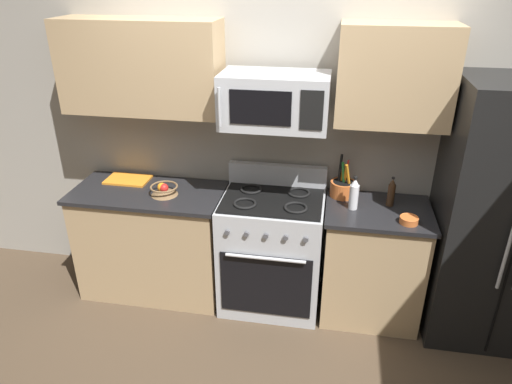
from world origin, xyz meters
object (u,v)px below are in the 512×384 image
(prep_bowl, at_px, (409,220))
(refrigerator, at_px, (501,217))
(microwave, at_px, (275,100))
(range_oven, at_px, (272,251))
(bottle_soy, at_px, (391,193))
(cutting_board, at_px, (128,180))
(utensil_crock, at_px, (343,188))
(fruit_basket, at_px, (164,190))
(bottle_vinegar, at_px, (354,194))

(prep_bowl, bearing_deg, refrigerator, 13.67)
(microwave, bearing_deg, range_oven, -89.93)
(microwave, xyz_separation_m, bottle_soy, (0.84, 0.05, -0.64))
(cutting_board, distance_m, prep_bowl, 2.17)
(utensil_crock, xyz_separation_m, fruit_basket, (-1.32, -0.22, -0.03))
(microwave, distance_m, cutting_board, 1.41)
(refrigerator, height_order, fruit_basket, refrigerator)
(range_oven, xyz_separation_m, prep_bowl, (0.95, -0.17, 0.46))
(range_oven, xyz_separation_m, microwave, (-0.00, 0.03, 1.18))
(fruit_basket, relative_size, bottle_vinegar, 0.85)
(fruit_basket, bearing_deg, cutting_board, 152.88)
(fruit_basket, bearing_deg, utensil_crock, 9.25)
(refrigerator, height_order, bottle_soy, refrigerator)
(cutting_board, relative_size, prep_bowl, 2.72)
(range_oven, bearing_deg, cutting_board, 172.68)
(utensil_crock, distance_m, prep_bowl, 0.56)
(range_oven, height_order, microwave, microwave)
(utensil_crock, xyz_separation_m, prep_bowl, (0.44, -0.34, -0.04))
(microwave, relative_size, bottle_soy, 3.25)
(range_oven, bearing_deg, fruit_basket, -177.20)
(microwave, bearing_deg, cutting_board, 173.86)
(microwave, bearing_deg, bottle_vinegar, -4.25)
(refrigerator, height_order, bottle_vinegar, refrigerator)
(fruit_basket, xyz_separation_m, cutting_board, (-0.38, 0.19, -0.03))
(utensil_crock, distance_m, cutting_board, 1.70)
(cutting_board, distance_m, bottle_vinegar, 1.79)
(refrigerator, bearing_deg, microwave, 178.45)
(prep_bowl, bearing_deg, bottle_vinegar, 157.84)
(utensil_crock, distance_m, bottle_soy, 0.35)
(range_oven, distance_m, utensil_crock, 0.73)
(bottle_vinegar, distance_m, prep_bowl, 0.41)
(range_oven, distance_m, fruit_basket, 0.95)
(microwave, height_order, utensil_crock, microwave)
(cutting_board, bearing_deg, prep_bowl, -8.53)
(range_oven, height_order, prep_bowl, range_oven)
(utensil_crock, xyz_separation_m, bottle_soy, (0.34, -0.10, 0.03))
(refrigerator, xyz_separation_m, bottle_vinegar, (-0.98, -0.00, 0.09))
(microwave, xyz_separation_m, utensil_crock, (0.50, 0.15, -0.68))
(microwave, relative_size, bottle_vinegar, 2.94)
(refrigerator, distance_m, bottle_soy, 0.73)
(bottle_vinegar, height_order, bottle_soy, bottle_vinegar)
(utensil_crock, xyz_separation_m, bottle_vinegar, (0.07, -0.19, 0.05))
(cutting_board, bearing_deg, microwave, -6.14)
(prep_bowl, bearing_deg, bottle_soy, 112.98)
(refrigerator, xyz_separation_m, utensil_crock, (-1.06, 0.19, 0.05))
(utensil_crock, height_order, cutting_board, utensil_crock)
(refrigerator, distance_m, microwave, 1.72)
(fruit_basket, distance_m, bottle_vinegar, 1.40)
(range_oven, relative_size, utensil_crock, 3.41)
(bottle_soy, bearing_deg, cutting_board, 177.84)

